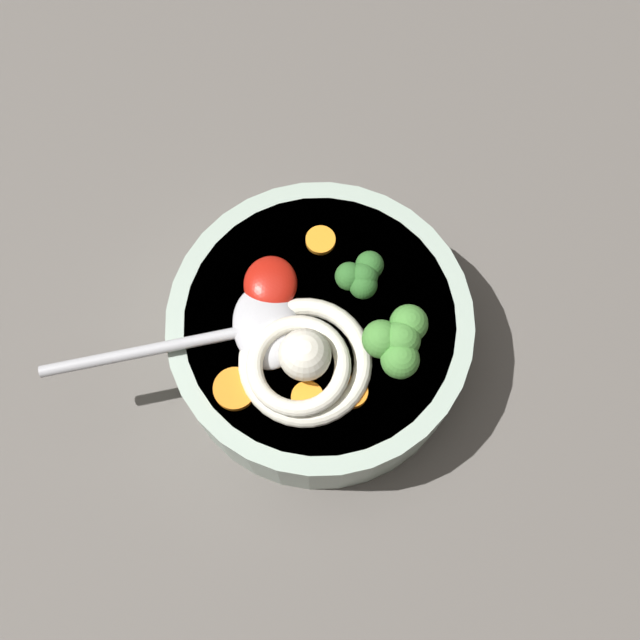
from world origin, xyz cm
name	(u,v)px	position (x,y,z in cm)	size (l,w,h in cm)	color
table_slab	(298,328)	(0.00, 0.00, 1.38)	(101.73, 101.73, 2.76)	#5B5651
soup_bowl	(320,335)	(2.04, 1.90, 6.36)	(21.03, 21.03, 6.97)	#9EB2A3
noodle_pile	(303,361)	(5.34, 1.05, 10.94)	(9.73, 9.54, 3.91)	silver
soup_spoon	(245,331)	(3.43, -2.98, 10.53)	(7.99, 17.47, 1.60)	#B7B7BC
chili_sauce_dollop	(271,282)	(-0.09, -1.61, 10.63)	(4.04, 3.64, 1.82)	#B2190F
broccoli_floret_right	(398,341)	(3.90, 7.03, 12.16)	(4.92, 4.23, 3.89)	#7A9E60
broccoli_floret_front	(361,277)	(-0.52, 4.48, 11.59)	(3.76, 3.24, 2.97)	#7A9E60
carrot_slice_left	(235,389)	(7.28, -3.32, 10.02)	(2.83, 2.83, 0.60)	orange
carrot_slice_beside_noodles	(321,240)	(-3.77, 1.53, 9.93)	(2.10, 2.10, 0.42)	orange
carrot_slice_extra_a	(352,392)	(6.98, 4.34, 10.04)	(2.09, 2.09, 0.63)	orange
carrot_slice_extra_b	(307,398)	(7.57, 1.46, 10.10)	(2.12, 2.12, 0.75)	orange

